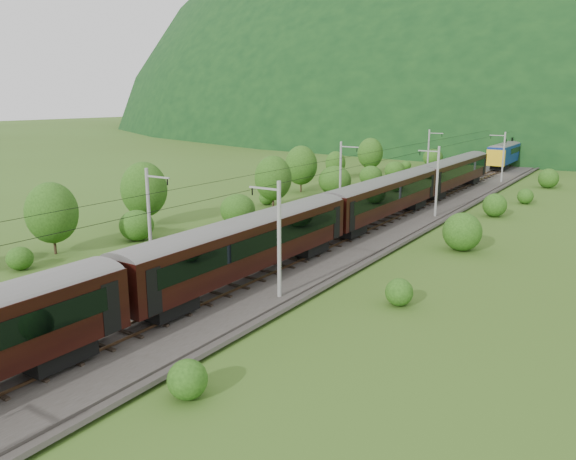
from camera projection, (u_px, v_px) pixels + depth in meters
The scene contains 14 objects.
ground at pixel (211, 284), 41.93m from camera, with size 600.00×600.00×0.00m, color #3D5A1C.
railbed at pixel (285, 252), 50.03m from camera, with size 14.00×220.00×0.30m, color #38332D.
track_left at pixel (263, 246), 51.26m from camera, with size 2.40×220.00×0.27m.
track_right at pixel (308, 254), 48.70m from camera, with size 2.40×220.00×0.27m.
catenary_left at pixel (341, 172), 70.20m from camera, with size 2.54×192.28×8.00m.
catenary_right at pixel (436, 180), 63.67m from camera, with size 2.54×192.28×8.00m.
overhead_wires at pixel (285, 175), 48.43m from camera, with size 4.83×198.00×0.03m.
mountain_ridge at pixel (381, 120), 350.08m from camera, with size 336.00×280.00×132.00m, color #103215.
train at pixel (328, 209), 50.78m from camera, with size 3.25×154.43×5.66m.
hazard_post_near at pixel (444, 181), 86.77m from camera, with size 0.16×0.16×1.51m, color red.
hazard_post_far at pixel (377, 209), 65.00m from camera, with size 0.16×0.16×1.47m, color red.
signal at pixel (428, 172), 92.72m from camera, with size 0.23×0.23×2.12m.
vegetation_left at pixel (251, 185), 69.82m from camera, with size 13.03×147.79×7.04m.
vegetation_right at pixel (430, 253), 45.34m from camera, with size 6.70×107.04×3.15m.
Camera 1 is at (26.68, -30.17, 13.63)m, focal length 35.00 mm.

